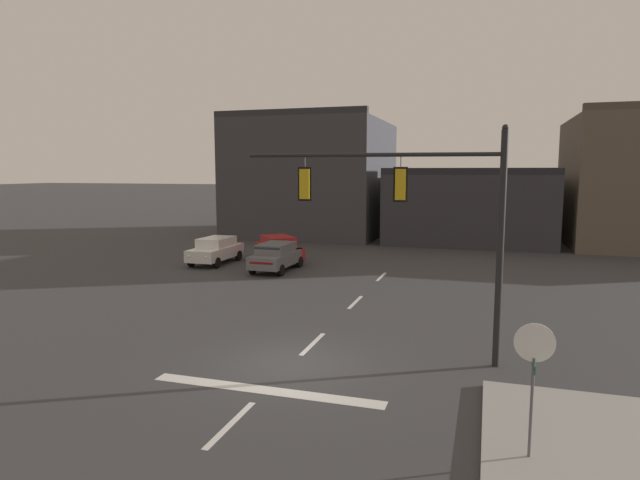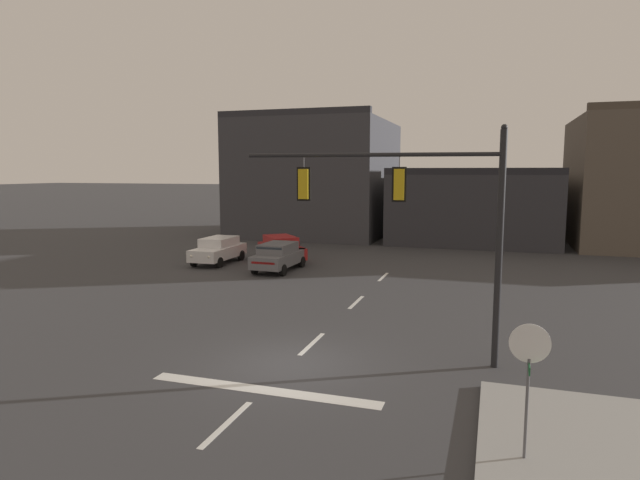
{
  "view_description": "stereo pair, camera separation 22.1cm",
  "coord_description": "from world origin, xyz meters",
  "px_view_note": "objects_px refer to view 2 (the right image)",
  "views": [
    {
      "loc": [
        5.38,
        -14.45,
        5.69
      ],
      "look_at": [
        -0.46,
        4.3,
        3.18
      ],
      "focal_mm": 30.28,
      "sensor_mm": 36.0,
      "label": 1
    },
    {
      "loc": [
        5.59,
        -14.38,
        5.69
      ],
      "look_at": [
        -0.46,
        4.3,
        3.18
      ],
      "focal_mm": 30.28,
      "sensor_mm": 36.0,
      "label": 2
    }
  ],
  "objects_px": {
    "car_lot_middle": "(218,250)",
    "stop_sign": "(529,359)",
    "car_lot_farside": "(279,256)",
    "signal_mast_near_side": "(423,209)",
    "car_lot_nearside": "(281,248)"
  },
  "relations": [
    {
      "from": "stop_sign",
      "to": "car_lot_nearside",
      "type": "height_order",
      "value": "stop_sign"
    },
    {
      "from": "stop_sign",
      "to": "car_lot_nearside",
      "type": "xyz_separation_m",
      "value": [
        -13.5,
        20.76,
        -1.29
      ]
    },
    {
      "from": "signal_mast_near_side",
      "to": "stop_sign",
      "type": "distance_m",
      "value": 6.35
    },
    {
      "from": "signal_mast_near_side",
      "to": "car_lot_farside",
      "type": "bearing_deg",
      "value": 127.73
    },
    {
      "from": "car_lot_farside",
      "to": "car_lot_nearside",
      "type": "bearing_deg",
      "value": 109.5
    },
    {
      "from": "signal_mast_near_side",
      "to": "car_lot_middle",
      "type": "bearing_deg",
      "value": 136.03
    },
    {
      "from": "signal_mast_near_side",
      "to": "stop_sign",
      "type": "relative_size",
      "value": 2.65
    },
    {
      "from": "signal_mast_near_side",
      "to": "car_lot_nearside",
      "type": "distance_m",
      "value": 19.31
    },
    {
      "from": "signal_mast_near_side",
      "to": "car_lot_farside",
      "type": "distance_m",
      "value": 16.32
    },
    {
      "from": "signal_mast_near_side",
      "to": "car_lot_nearside",
      "type": "bearing_deg",
      "value": 124.71
    },
    {
      "from": "car_lot_nearside",
      "to": "car_lot_middle",
      "type": "relative_size",
      "value": 1.01
    },
    {
      "from": "car_lot_middle",
      "to": "car_lot_farside",
      "type": "bearing_deg",
      "value": -14.57
    },
    {
      "from": "car_lot_middle",
      "to": "stop_sign",
      "type": "bearing_deg",
      "value": -48.15
    },
    {
      "from": "stop_sign",
      "to": "car_lot_nearside",
      "type": "bearing_deg",
      "value": 123.03
    },
    {
      "from": "car_lot_nearside",
      "to": "car_lot_farside",
      "type": "distance_m",
      "value": 3.19
    }
  ]
}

